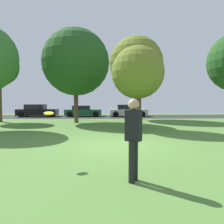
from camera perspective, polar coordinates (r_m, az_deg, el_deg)
The scene contains 11 objects.
ground_plane at distance 8.31m, azimuth 0.91°, elevation -9.21°, with size 44.00×44.00×0.00m, color #547F38.
road_strip at distance 24.18m, azimuth -1.11°, elevation -1.25°, with size 44.00×6.40×0.01m, color #28282B.
oak_tree_center at distance 17.59m, azimuth -10.00°, elevation 13.44°, with size 5.48×5.48×7.72m.
oak_tree_left at distance 20.60m, azimuth 6.73°, elevation 13.26°, with size 5.18×5.18×8.06m.
maple_tree_far at distance 12.96m, azimuth 7.15°, elevation 10.71°, with size 3.25×3.25×5.17m.
person_catcher at distance 4.48m, azimuth 5.97°, elevation -6.50°, with size 0.39×0.36×1.80m.
frisbee_disc at distance 5.98m, azimuth -17.19°, elevation -0.32°, with size 0.33×0.33×0.09m.
parked_car_black at distance 25.50m, azimuth -20.07°, elevation 0.26°, with size 4.53×2.00×1.43m.
parked_car_green at distance 24.55m, azimuth -8.05°, elevation 0.18°, with size 4.23×2.01×1.29m.
parked_car_white at distance 24.36m, azimuth 4.43°, elevation 0.28°, with size 4.40×2.00×1.40m.
street_lamp_post at distance 20.53m, azimuth -10.39°, elevation 4.25°, with size 0.14×0.14×4.50m, color #2D2D33.
Camera 1 is at (-0.43, -8.12, 1.74)m, focal length 32.90 mm.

